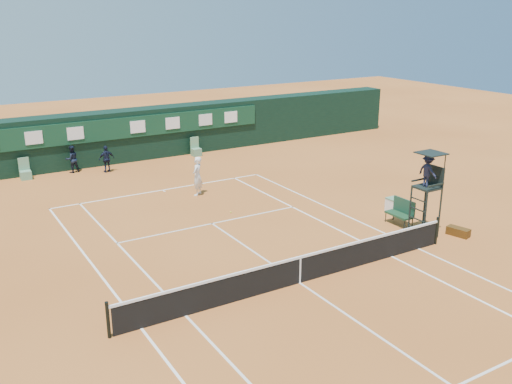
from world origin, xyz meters
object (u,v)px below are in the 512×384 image
Objects in this scene: tennis_net at (300,269)px; player at (197,176)px; cooler at (394,205)px; umpire_chair at (428,177)px; player_bench at (401,211)px.

tennis_net is 10.36m from player.
cooler is 0.34× the size of player.
umpire_chair is 3.63m from cooler.
tennis_net is 8.43m from cooler.
tennis_net is 20.00× the size of cooler.
player_bench is 0.63× the size of player.
player reaches higher than player_bench.
tennis_net is at bearing 39.88° from player.
cooler is (1.07, 2.74, -2.13)m from umpire_chair.
cooler is at bearing 68.69° from umpire_chair.
umpire_chair is at bearing 7.17° from tennis_net.
player_bench is (0.21, 1.42, -1.86)m from umpire_chair.
tennis_net is 7.14m from player_bench.
tennis_net and player_bench have the same top height.
tennis_net is at bearing -154.98° from cooler.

